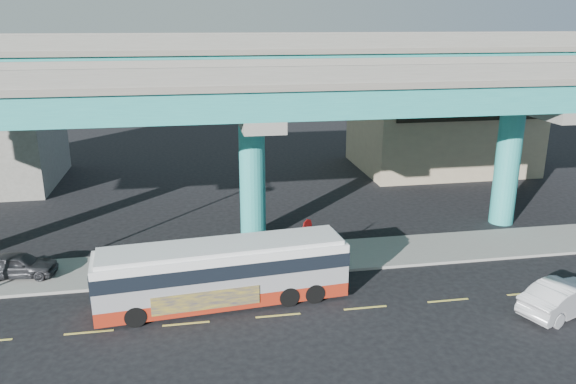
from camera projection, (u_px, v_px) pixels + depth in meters
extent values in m
plane|color=black|center=(277.00, 312.00, 25.00)|extent=(120.00, 120.00, 0.00)
cube|color=gray|center=(261.00, 261.00, 30.16)|extent=(70.00, 4.00, 0.15)
cube|color=#D8C64C|center=(89.00, 332.00, 23.39)|extent=(2.00, 0.12, 0.01)
cube|color=#D8C64C|center=(186.00, 324.00, 24.06)|extent=(2.00, 0.12, 0.01)
cube|color=#D8C64C|center=(278.00, 315.00, 24.72)|extent=(2.00, 0.12, 0.01)
cube|color=#D8C64C|center=(365.00, 308.00, 25.39)|extent=(2.00, 0.12, 0.01)
cube|color=#D8C64C|center=(448.00, 300.00, 26.05)|extent=(2.00, 0.12, 0.01)
cube|color=#D8C64C|center=(527.00, 293.00, 26.71)|extent=(2.00, 0.12, 0.01)
cylinder|color=teal|center=(252.00, 179.00, 32.39)|extent=(1.50, 1.50, 7.40)
cube|color=gray|center=(251.00, 110.00, 31.21)|extent=(2.00, 12.00, 0.60)
cube|color=gray|center=(244.00, 86.00, 34.24)|extent=(1.80, 5.00, 1.20)
cylinder|color=teal|center=(507.00, 167.00, 35.04)|extent=(1.50, 1.50, 7.40)
cube|color=gray|center=(515.00, 102.00, 33.87)|extent=(2.00, 12.00, 0.60)
cube|color=gray|center=(487.00, 81.00, 36.90)|extent=(1.80, 5.00, 1.20)
cube|color=teal|center=(259.00, 100.00, 27.62)|extent=(52.00, 5.00, 1.40)
cube|color=gray|center=(258.00, 83.00, 27.37)|extent=(52.00, 5.40, 0.30)
cube|color=gray|center=(265.00, 76.00, 24.86)|extent=(52.00, 0.25, 0.80)
cube|color=gray|center=(252.00, 67.00, 29.56)|extent=(52.00, 0.25, 0.80)
cube|color=teal|center=(244.00, 64.00, 33.86)|extent=(52.00, 5.00, 1.40)
cube|color=gray|center=(244.00, 50.00, 33.61)|extent=(52.00, 5.40, 0.30)
cube|color=gray|center=(248.00, 42.00, 31.09)|extent=(52.00, 0.25, 0.80)
cube|color=gray|center=(240.00, 39.00, 35.80)|extent=(52.00, 0.25, 0.80)
cube|color=tan|center=(441.00, 128.00, 48.61)|extent=(14.00, 10.00, 7.00)
cube|color=black|center=(471.00, 113.00, 43.19)|extent=(12.00, 0.25, 1.20)
cube|color=maroon|center=(224.00, 292.00, 25.71)|extent=(11.42, 3.42, 0.66)
cube|color=#ABABB0|center=(223.00, 272.00, 25.41)|extent=(11.42, 3.42, 1.41)
cube|color=black|center=(223.00, 262.00, 25.27)|extent=(11.49, 3.47, 0.66)
cube|color=silver|center=(222.00, 252.00, 25.12)|extent=(11.42, 3.42, 0.38)
cube|color=silver|center=(222.00, 246.00, 25.03)|extent=(11.00, 3.13, 0.19)
cube|color=black|center=(340.00, 252.00, 26.73)|extent=(0.26, 2.14, 1.13)
cube|color=black|center=(91.00, 280.00, 23.89)|extent=(0.26, 2.14, 1.13)
cube|color=#11154D|center=(206.00, 301.00, 24.25)|extent=(4.67, 0.48, 0.84)
cylinder|color=black|center=(135.00, 316.00, 23.74)|extent=(0.96, 0.37, 0.94)
cylinder|color=black|center=(135.00, 293.00, 25.72)|extent=(0.96, 0.37, 0.94)
cylinder|color=black|center=(289.00, 296.00, 25.44)|extent=(0.96, 0.37, 0.94)
cylinder|color=black|center=(277.00, 276.00, 27.43)|extent=(0.96, 0.37, 0.94)
cylinder|color=black|center=(315.00, 293.00, 25.75)|extent=(0.96, 0.37, 0.94)
cylinder|color=black|center=(301.00, 274.00, 27.73)|extent=(0.96, 0.37, 0.94)
imported|color=silver|center=(565.00, 297.00, 24.76)|extent=(4.74, 5.71, 1.52)
imported|color=#2B2C30|center=(19.00, 265.00, 28.00)|extent=(2.31, 3.99, 1.25)
cylinder|color=gray|center=(307.00, 246.00, 28.95)|extent=(0.06, 0.06, 2.30)
cylinder|color=#B20A0A|center=(307.00, 226.00, 28.60)|extent=(0.60, 0.56, 0.79)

